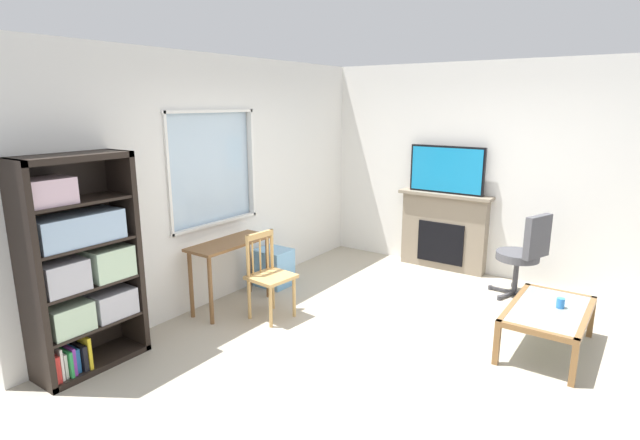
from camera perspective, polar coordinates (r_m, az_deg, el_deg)
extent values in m
cube|color=#B2A893|center=(4.81, 9.24, -14.20)|extent=(5.91, 5.57, 0.02)
cube|color=white|center=(5.90, -11.04, -4.30)|extent=(4.91, 0.12, 0.88)
cube|color=white|center=(5.63, -11.96, 15.31)|extent=(4.91, 0.12, 0.58)
cube|color=white|center=(4.72, -25.73, 3.52)|extent=(1.69, 0.12, 1.25)
cube|color=white|center=(6.75, -2.52, 7.42)|extent=(2.00, 0.12, 1.25)
cube|color=silver|center=(5.58, -12.72, 5.84)|extent=(1.22, 0.02, 1.25)
cube|color=white|center=(5.63, -11.92, -0.38)|extent=(1.28, 0.06, 0.03)
cube|color=white|center=(5.48, -12.54, 12.15)|extent=(1.28, 0.06, 0.03)
cube|color=white|center=(5.13, -17.20, 4.94)|extent=(0.03, 0.06, 1.25)
cube|color=white|center=(5.95, -7.92, 6.50)|extent=(0.03, 0.06, 1.25)
cube|color=white|center=(6.69, 19.14, 5.36)|extent=(0.12, 4.77, 2.71)
cube|color=black|center=(4.36, -30.59, -5.90)|extent=(0.05, 0.38, 1.81)
cube|color=black|center=(4.74, -21.31, -3.46)|extent=(0.05, 0.38, 1.81)
cube|color=black|center=(4.36, -26.92, 6.47)|extent=(0.90, 0.38, 0.05)
cube|color=black|center=(4.86, -24.67, -14.60)|extent=(0.90, 0.38, 0.05)
cube|color=black|center=(4.69, -26.86, -4.19)|extent=(0.90, 0.02, 1.81)
cube|color=black|center=(4.71, -25.09, -10.78)|extent=(0.85, 0.36, 0.02)
cube|color=black|center=(4.59, -25.53, -6.74)|extent=(0.85, 0.36, 0.02)
cube|color=black|center=(4.49, -25.98, -2.49)|extent=(0.85, 0.36, 0.02)
cube|color=black|center=(4.41, -26.44, 1.92)|extent=(0.85, 0.36, 0.02)
cube|color=#B7D6B2|center=(4.57, -27.24, -9.96)|extent=(0.34, 0.32, 0.24)
cube|color=#B2B2BC|center=(4.75, -23.11, -8.73)|extent=(0.37, 0.32, 0.23)
cube|color=#B2B2BC|center=(4.45, -27.84, -5.72)|extent=(0.35, 0.33, 0.25)
cube|color=#B7D6B2|center=(4.63, -23.41, -4.44)|extent=(0.36, 0.33, 0.27)
cube|color=#9EBCDB|center=(4.44, -26.29, -0.89)|extent=(0.70, 0.32, 0.25)
cube|color=beige|center=(4.29, -29.06, 2.90)|extent=(0.35, 0.29, 0.21)
cube|color=red|center=(4.64, -28.70, -14.53)|extent=(0.04, 0.27, 0.22)
cube|color=white|center=(4.64, -28.30, -14.15)|extent=(0.02, 0.25, 0.27)
cube|color=white|center=(4.67, -27.90, -14.38)|extent=(0.02, 0.24, 0.21)
cube|color=green|center=(4.68, -27.55, -14.18)|extent=(0.03, 0.29, 0.22)
cube|color=purple|center=(4.69, -27.22, -14.00)|extent=(0.03, 0.27, 0.23)
cube|color=#286BB2|center=(4.71, -26.78, -14.01)|extent=(0.04, 0.22, 0.21)
cube|color=black|center=(4.72, -26.25, -13.76)|extent=(0.04, 0.28, 0.22)
cube|color=yellow|center=(4.73, -25.86, -13.30)|extent=(0.03, 0.29, 0.28)
cube|color=brown|center=(5.42, -10.37, -2.59)|extent=(0.98, 0.39, 0.03)
cylinder|color=brown|center=(5.15, -12.51, -7.96)|extent=(0.04, 0.04, 0.72)
cylinder|color=brown|center=(5.74, -6.05, -5.46)|extent=(0.04, 0.04, 0.72)
cylinder|color=brown|center=(5.36, -14.66, -7.23)|extent=(0.04, 0.04, 0.72)
cylinder|color=brown|center=(5.92, -8.21, -4.91)|extent=(0.04, 0.04, 0.72)
cube|color=tan|center=(5.17, -5.64, -6.55)|extent=(0.46, 0.44, 0.04)
cylinder|color=tan|center=(5.03, -5.71, -9.96)|extent=(0.04, 0.04, 0.43)
cylinder|color=tan|center=(5.26, -3.01, -8.88)|extent=(0.04, 0.04, 0.43)
cylinder|color=tan|center=(5.25, -8.16, -9.01)|extent=(0.04, 0.04, 0.43)
cylinder|color=tan|center=(5.47, -5.47, -8.02)|extent=(0.04, 0.04, 0.43)
cylinder|color=tan|center=(5.10, -8.33, -4.24)|extent=(0.04, 0.04, 0.45)
cylinder|color=tan|center=(5.32, -5.57, -3.42)|extent=(0.04, 0.04, 0.45)
cube|color=tan|center=(5.15, -6.98, -1.75)|extent=(0.36, 0.07, 0.06)
cylinder|color=tan|center=(5.15, -7.78, -4.39)|extent=(0.02, 0.02, 0.35)
cylinder|color=tan|center=(5.21, -6.91, -4.13)|extent=(0.02, 0.02, 0.35)
cylinder|color=tan|center=(5.28, -6.08, -3.88)|extent=(0.02, 0.02, 0.35)
cube|color=#72ADDB|center=(6.14, -5.36, -5.45)|extent=(0.35, 0.40, 0.46)
cube|color=gray|center=(6.87, 14.06, -1.39)|extent=(0.18, 1.14, 1.00)
cube|color=black|center=(6.82, 13.71, -2.57)|extent=(0.03, 0.63, 0.55)
cube|color=gray|center=(6.75, 14.25, 2.86)|extent=(0.26, 1.24, 0.04)
cube|color=black|center=(6.70, 14.41, 5.64)|extent=(0.05, 0.99, 0.62)
cube|color=#198CCC|center=(6.67, 14.32, 5.61)|extent=(0.01, 0.94, 0.57)
cylinder|color=#4C4C51|center=(6.16, 21.83, -3.87)|extent=(0.48, 0.48, 0.09)
cube|color=#4C4C51|center=(5.98, 23.81, -1.77)|extent=(0.40, 0.21, 0.48)
cylinder|color=#38383D|center=(6.23, 21.64, -5.97)|extent=(0.06, 0.06, 0.42)
cube|color=#38383D|center=(6.19, 20.74, -8.09)|extent=(0.28, 0.13, 0.03)
cylinder|color=#38383D|center=(6.09, 19.98, -8.46)|extent=(0.05, 0.05, 0.05)
cube|color=#38383D|center=(6.20, 22.27, -8.20)|extent=(0.20, 0.24, 0.03)
cylinder|color=#38383D|center=(6.11, 23.09, -8.67)|extent=(0.05, 0.05, 0.05)
cube|color=#38383D|center=(6.35, 22.67, -7.72)|extent=(0.19, 0.25, 0.03)
cylinder|color=#38383D|center=(6.41, 23.84, -7.71)|extent=(0.05, 0.05, 0.05)
cube|color=#38383D|center=(6.44, 21.44, -7.34)|extent=(0.28, 0.11, 0.03)
cylinder|color=#38383D|center=(6.57, 21.40, -6.97)|extent=(0.05, 0.05, 0.05)
cube|color=#38383D|center=(6.34, 20.25, -7.56)|extent=(0.05, 0.28, 0.03)
cylinder|color=#38383D|center=(6.38, 19.04, -7.38)|extent=(0.05, 0.05, 0.05)
cube|color=#8C9E99|center=(4.96, 24.92, -9.30)|extent=(1.00, 0.55, 0.02)
cube|color=brown|center=(4.94, 28.36, -9.99)|extent=(1.10, 0.05, 0.05)
cube|color=brown|center=(5.02, 21.52, -8.91)|extent=(1.10, 0.05, 0.05)
cube|color=brown|center=(4.49, 23.66, -11.78)|extent=(0.05, 0.65, 0.05)
cube|color=brown|center=(5.46, 25.92, -7.55)|extent=(0.05, 0.65, 0.05)
cube|color=brown|center=(4.54, 27.22, -14.72)|extent=(0.05, 0.05, 0.36)
cube|color=brown|center=(5.50, 28.81, -10.00)|extent=(0.05, 0.05, 0.36)
cube|color=brown|center=(4.63, 19.70, -13.42)|extent=(0.05, 0.05, 0.36)
cube|color=brown|center=(5.57, 22.64, -9.04)|extent=(0.05, 0.05, 0.36)
cylinder|color=#337FD6|center=(4.99, 26.00, -8.60)|extent=(0.07, 0.07, 0.09)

